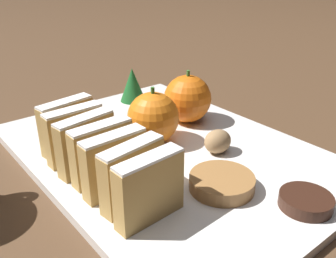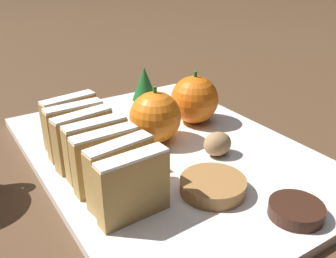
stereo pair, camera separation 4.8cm
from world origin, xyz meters
TOP-DOWN VIEW (x-y plane):
  - ground_plane at (0.00, 0.00)m, footprint 6.00×6.00m
  - serving_platter at (0.00, 0.00)m, footprint 0.32×0.45m
  - stollen_slice_front at (-0.10, -0.10)m, footprint 0.07×0.02m
  - stollen_slice_second at (-0.10, -0.07)m, footprint 0.07×0.03m
  - stollen_slice_third at (-0.10, -0.04)m, footprint 0.07×0.02m
  - stollen_slice_fourth at (-0.10, -0.01)m, footprint 0.07×0.02m
  - stollen_slice_fifth at (-0.10, 0.02)m, footprint 0.07×0.03m
  - stollen_slice_sixth at (-0.10, 0.05)m, footprint 0.07×0.02m
  - stollen_slice_back at (-0.10, 0.08)m, footprint 0.07×0.03m
  - orange_near at (-0.00, 0.03)m, footprint 0.07×0.07m
  - orange_far at (0.08, 0.05)m, footprint 0.07×0.07m
  - walnut at (0.05, -0.05)m, footprint 0.04×0.03m
  - chocolate_cookie at (0.03, -0.18)m, footprint 0.05×0.05m
  - gingerbread_cookie at (-0.01, -0.11)m, footprint 0.07×0.07m
  - evergreen_sprig at (0.07, 0.18)m, footprint 0.04×0.04m

SIDE VIEW (x-z plane):
  - ground_plane at x=0.00m, z-range 0.00..0.00m
  - serving_platter at x=0.00m, z-range 0.00..0.01m
  - chocolate_cookie at x=0.03m, z-range 0.01..0.03m
  - gingerbread_cookie at x=-0.01m, z-range 0.01..0.03m
  - walnut at x=0.05m, z-range 0.01..0.04m
  - evergreen_sprig at x=0.07m, z-range 0.01..0.07m
  - stollen_slice_front at x=-0.10m, z-range 0.01..0.08m
  - stollen_slice_second at x=-0.10m, z-range 0.01..0.08m
  - stollen_slice_third at x=-0.10m, z-range 0.01..0.08m
  - stollen_slice_fourth at x=-0.10m, z-range 0.01..0.08m
  - stollen_slice_fifth at x=-0.10m, z-range 0.01..0.08m
  - stollen_slice_sixth at x=-0.10m, z-range 0.01..0.08m
  - stollen_slice_back at x=-0.10m, z-range 0.01..0.08m
  - orange_near at x=0.00m, z-range 0.01..0.09m
  - orange_far at x=0.08m, z-range 0.01..0.09m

